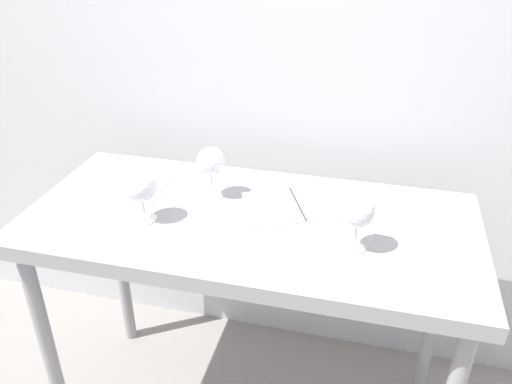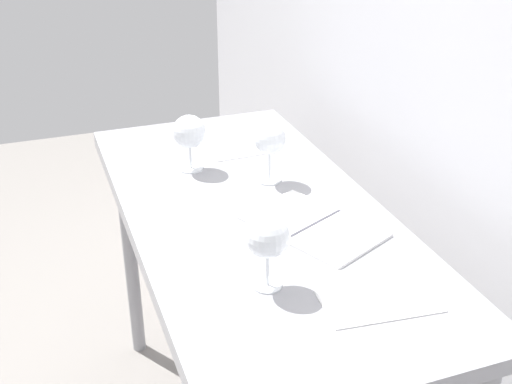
{
  "view_description": "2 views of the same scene",
  "coord_description": "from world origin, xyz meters",
  "views": [
    {
      "loc": [
        0.35,
        -1.33,
        1.74
      ],
      "look_at": [
        0.01,
        0.04,
        0.97
      ],
      "focal_mm": 36.39,
      "sensor_mm": 36.0,
      "label": 1
    },
    {
      "loc": [
        1.42,
        -0.52,
        1.73
      ],
      "look_at": [
        0.06,
        -0.02,
        0.98
      ],
      "focal_mm": 45.97,
      "sensor_mm": 36.0,
      "label": 2
    }
  ],
  "objects": [
    {
      "name": "wine_glass_near_right",
      "position": [
        0.33,
        -0.1,
        1.02
      ],
      "size": [
        0.09,
        0.09,
        0.17
      ],
      "color": "white",
      "rests_on": "steel_counter"
    },
    {
      "name": "wine_glass_far_left",
      "position": [
        -0.15,
        0.09,
        1.03
      ],
      "size": [
        0.09,
        0.09,
        0.18
      ],
      "color": "white",
      "rests_on": "steel_counter"
    },
    {
      "name": "open_notebook",
      "position": [
        0.13,
        0.1,
        0.9
      ],
      "size": [
        0.39,
        0.33,
        0.01
      ],
      "rotation": [
        0.0,
        0.0,
        0.43
      ],
      "color": "white",
      "rests_on": "steel_counter"
    },
    {
      "name": "tasting_sheet_upper",
      "position": [
        -0.4,
        0.09,
        0.9
      ],
      "size": [
        0.15,
        0.21,
        0.0
      ],
      "primitive_type": "cube",
      "rotation": [
        0.0,
        0.0,
        0.03
      ],
      "color": "white",
      "rests_on": "steel_counter"
    },
    {
      "name": "steel_counter",
      "position": [
        0.0,
        -0.01,
        0.79
      ],
      "size": [
        1.4,
        0.65,
        0.9
      ],
      "color": "gray",
      "rests_on": "ground_plane"
    },
    {
      "name": "wine_glass_near_left",
      "position": [
        -0.31,
        -0.1,
        1.01
      ],
      "size": [
        0.1,
        0.1,
        0.17
      ],
      "color": "white",
      "rests_on": "steel_counter"
    },
    {
      "name": "back_wall",
      "position": [
        0.0,
        0.49,
        1.3
      ],
      "size": [
        3.8,
        0.04,
        2.6
      ],
      "primitive_type": "cube",
      "color": "silver",
      "rests_on": "ground_plane"
    },
    {
      "name": "tasting_sheet_lower",
      "position": [
        0.43,
        0.11,
        0.9
      ],
      "size": [
        0.22,
        0.26,
        0.0
      ],
      "primitive_type": "cube",
      "rotation": [
        0.0,
        0.0,
        -0.1
      ],
      "color": "white",
      "rests_on": "steel_counter"
    }
  ]
}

